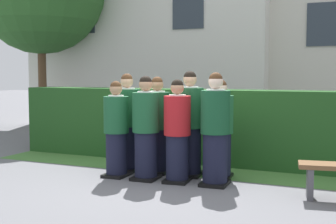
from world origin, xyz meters
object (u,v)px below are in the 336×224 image
student_rear_row_0 (127,125)px  student_rear_row_2 (190,126)px  student_front_row_0 (116,131)px  student_rear_row_1 (157,127)px  student_front_row_1 (146,130)px  student_front_row_3 (215,132)px  student_in_red_blazer (177,133)px  student_rear_row_3 (220,131)px

student_rear_row_0 → student_rear_row_2: (1.11, 0.07, 0.02)m
student_front_row_0 → student_rear_row_1: (0.48, 0.51, 0.03)m
student_front_row_1 → student_front_row_3: size_ratio=0.97×
student_front_row_1 → student_rear_row_2: 0.75m
student_front_row_1 → student_rear_row_1: size_ratio=1.01×
student_in_red_blazer → student_rear_row_3: bearing=45.4°
student_front_row_0 → student_rear_row_0: bearing=97.2°
student_rear_row_2 → student_front_row_0: bearing=-153.1°
student_front_row_1 → student_rear_row_0: 0.74m
student_front_row_3 → student_rear_row_3: size_ratio=1.07×
student_in_red_blazer → student_rear_row_3: 0.74m
student_front_row_0 → student_rear_row_2: 1.19m
student_front_row_1 → student_rear_row_1: (-0.04, 0.51, -0.01)m
student_front_row_0 → student_rear_row_0: size_ratio=0.93×
student_front_row_3 → student_in_red_blazer: bearing=-175.4°
student_front_row_0 → student_front_row_1: size_ratio=0.95×
student_in_red_blazer → student_rear_row_1: 0.73m
student_rear_row_1 → student_rear_row_3: size_ratio=1.03×
student_front_row_3 → student_rear_row_0: student_front_row_3 is taller
student_rear_row_0 → student_rear_row_3: size_ratio=1.06×
student_front_row_1 → student_in_red_blazer: 0.52m
student_rear_row_0 → student_front_row_0: bearing=-82.8°
student_rear_row_0 → student_rear_row_1: (0.54, 0.04, -0.03)m
student_in_red_blazer → student_front_row_0: bearing=-177.7°
student_front_row_0 → student_front_row_1: bearing=0.7°
student_front_row_1 → student_rear_row_2: student_rear_row_2 is taller
student_rear_row_1 → student_rear_row_2: bearing=2.4°
student_rear_row_3 → student_rear_row_0: bearing=-176.4°
student_rear_row_0 → student_rear_row_2: student_rear_row_2 is taller
student_rear_row_2 → student_front_row_1: bearing=-135.0°
student_rear_row_2 → student_front_row_3: bearing=-37.7°
student_front_row_0 → student_rear_row_3: student_rear_row_3 is taller
student_rear_row_1 → student_in_red_blazer: bearing=-40.2°
student_front_row_3 → student_rear_row_0: size_ratio=1.01×
student_front_row_1 → student_rear_row_2: (0.53, 0.53, 0.04)m
student_front_row_0 → student_rear_row_2: size_ratio=0.91×
student_front_row_3 → student_front_row_0: bearing=-176.8°
student_front_row_3 → student_rear_row_3: (-0.07, 0.48, -0.06)m
student_front_row_3 → student_rear_row_3: student_front_row_3 is taller
student_rear_row_2 → student_rear_row_3: 0.51m
student_front_row_1 → student_rear_row_0: student_rear_row_0 is taller
student_front_row_1 → student_rear_row_3: 1.18m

